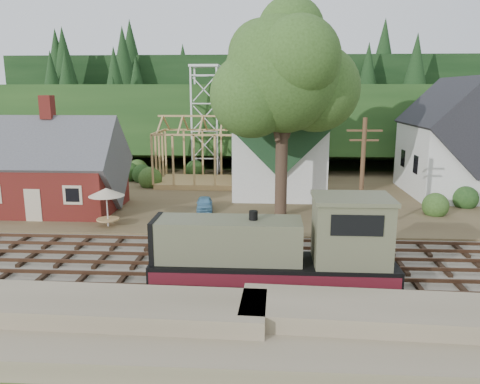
{
  "coord_description": "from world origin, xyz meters",
  "views": [
    {
      "loc": [
        1.0,
        -24.5,
        9.59
      ],
      "look_at": [
        -0.84,
        6.0,
        3.0
      ],
      "focal_mm": 35.0,
      "sensor_mm": 36.0,
      "label": 1
    }
  ],
  "objects": [
    {
      "name": "ground",
      "position": [
        0.0,
        0.0,
        0.0
      ],
      "size": [
        140.0,
        140.0,
        0.0
      ],
      "primitive_type": "plane",
      "color": "#384C1E",
      "rests_on": "ground"
    },
    {
      "name": "embankment",
      "position": [
        0.0,
        -8.5,
        0.0
      ],
      "size": [
        64.0,
        5.0,
        1.6
      ],
      "primitive_type": "cube",
      "color": "#7F7259",
      "rests_on": "ground"
    },
    {
      "name": "railroad_bed",
      "position": [
        0.0,
        0.0,
        0.08
      ],
      "size": [
        64.0,
        11.0,
        0.16
      ],
      "primitive_type": "cube",
      "color": "#726B5B",
      "rests_on": "ground"
    },
    {
      "name": "village_flat",
      "position": [
        0.0,
        18.0,
        0.15
      ],
      "size": [
        64.0,
        26.0,
        0.3
      ],
      "primitive_type": "cube",
      "color": "brown",
      "rests_on": "ground"
    },
    {
      "name": "hillside",
      "position": [
        0.0,
        42.0,
        0.0
      ],
      "size": [
        70.0,
        28.96,
        12.74
      ],
      "primitive_type": "cube",
      "rotation": [
        -0.17,
        0.0,
        0.0
      ],
      "color": "#1E3F19",
      "rests_on": "ground"
    },
    {
      "name": "ridge",
      "position": [
        0.0,
        58.0,
        0.0
      ],
      "size": [
        80.0,
        20.0,
        12.0
      ],
      "primitive_type": "cube",
      "color": "black",
      "rests_on": "ground"
    },
    {
      "name": "depot",
      "position": [
        -16.0,
        11.0,
        3.21
      ],
      "size": [
        10.8,
        7.41,
        9.0
      ],
      "color": "#5B1E15",
      "rests_on": "village_flat"
    },
    {
      "name": "church",
      "position": [
        2.0,
        19.68,
        5.18
      ],
      "size": [
        8.4,
        15.17,
        13.0
      ],
      "color": "silver",
      "rests_on": "village_flat"
    },
    {
      "name": "farmhouse",
      "position": [
        18.0,
        19.0,
        4.87
      ],
      "size": [
        8.4,
        10.8,
        10.6
      ],
      "color": "silver",
      "rests_on": "village_flat"
    },
    {
      "name": "timber_frame",
      "position": [
        -6.0,
        22.0,
        3.27
      ],
      "size": [
        8.2,
        6.2,
        6.99
      ],
      "color": "tan",
      "rests_on": "village_flat"
    },
    {
      "name": "lattice_tower",
      "position": [
        -6.0,
        28.0,
        10.03
      ],
      "size": [
        3.2,
        3.2,
        12.12
      ],
      "color": "silver",
      "rests_on": "village_flat"
    },
    {
      "name": "big_tree",
      "position": [
        2.17,
        10.08,
        10.22
      ],
      "size": [
        10.9,
        8.4,
        14.7
      ],
      "color": "#38281E",
      "rests_on": "village_flat"
    },
    {
      "name": "telegraph_pole_near",
      "position": [
        7.0,
        5.2,
        4.25
      ],
      "size": [
        2.2,
        0.28,
        8.0
      ],
      "color": "#4C331E",
      "rests_on": "ground"
    },
    {
      "name": "locomotive",
      "position": [
        1.75,
        -3.0,
        2.07
      ],
      "size": [
        11.58,
        2.9,
        4.64
      ],
      "color": "black",
      "rests_on": "railroad_bed"
    },
    {
      "name": "car_blue",
      "position": [
        -4.01,
        11.5,
        0.83
      ],
      "size": [
        1.63,
        3.24,
        1.06
      ],
      "primitive_type": "imported",
      "rotation": [
        0.0,
        0.0,
        0.12
      ],
      "color": "#5A98C2",
      "rests_on": "village_flat"
    },
    {
      "name": "patio_set",
      "position": [
        -10.18,
        6.56,
        2.63
      ],
      "size": [
        2.46,
        2.46,
        2.74
      ],
      "color": "silver",
      "rests_on": "village_flat"
    }
  ]
}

